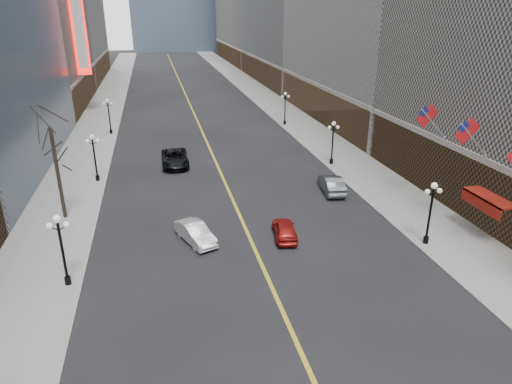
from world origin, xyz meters
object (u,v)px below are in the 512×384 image
streetlamp_east_2 (333,138)px  car_sb_mid (285,229)px  streetlamp_west_3 (109,113)px  car_nb_mid (195,233)px  streetlamp_east_1 (431,207)px  car_sb_far (332,184)px  car_nb_far (175,158)px  streetlamp_west_1 (61,243)px  streetlamp_east_3 (285,105)px  streetlamp_west_2 (94,153)px

streetlamp_east_2 → car_sb_mid: size_ratio=1.17×
streetlamp_east_2 → car_sb_mid: bearing=-122.2°
streetlamp_west_3 → car_nb_mid: (7.95, -32.04, -2.21)m
streetlamp_east_1 → car_sb_far: (-2.80, 10.77, -2.14)m
streetlamp_east_2 → car_nb_far: size_ratio=0.77×
streetlamp_west_1 → car_sb_mid: streetlamp_west_1 is taller
streetlamp_east_2 → streetlamp_east_3: size_ratio=1.00×
streetlamp_west_2 → car_sb_far: (20.80, -7.23, -2.14)m
streetlamp_west_3 → streetlamp_east_2: bearing=-37.3°
streetlamp_west_3 → car_sb_far: size_ratio=0.98×
streetlamp_west_2 → streetlamp_west_3: 18.00m
streetlamp_east_3 → streetlamp_west_2: bearing=-142.7°
streetlamp_west_1 → streetlamp_east_3: bearing=56.8°
streetlamp_east_2 → car_sb_far: bearing=-111.2°
streetlamp_west_1 → streetlamp_west_3: 36.00m
streetlamp_west_2 → streetlamp_west_3: size_ratio=1.00×
streetlamp_west_2 → car_nb_far: size_ratio=0.77×
car_nb_mid → car_sb_far: (12.85, 6.82, 0.07)m
car_sb_mid → car_sb_far: size_ratio=0.84×
car_nb_mid → car_sb_mid: bearing=-28.1°
streetlamp_east_2 → car_nb_mid: bearing=-138.1°
streetlamp_east_3 → streetlamp_west_1: same height
streetlamp_west_2 → car_sb_mid: size_ratio=1.17×
streetlamp_west_1 → car_sb_mid: size_ratio=1.17×
streetlamp_west_2 → car_nb_mid: bearing=-60.5°
streetlamp_east_3 → car_nb_far: (-16.12, -14.63, -2.09)m
streetlamp_west_2 → streetlamp_east_3: bearing=37.3°
streetlamp_east_2 → streetlamp_east_1: bearing=-90.0°
streetlamp_east_1 → streetlamp_west_3: 43.05m
streetlamp_east_1 → streetlamp_east_3: 36.00m
streetlamp_east_2 → car_sb_mid: 17.63m
streetlamp_west_2 → car_nb_far: 8.47m
streetlamp_east_2 → car_sb_far: 8.04m
streetlamp_east_1 → car_nb_mid: bearing=165.8°
streetlamp_east_1 → car_nb_far: streetlamp_east_1 is taller
streetlamp_east_3 → car_nb_mid: size_ratio=1.08×
car_nb_mid → streetlamp_east_1: bearing=-35.5°
streetlamp_west_2 → car_nb_mid: (7.95, -14.04, -2.21)m
streetlamp_east_1 → streetlamp_east_2: 18.00m
streetlamp_west_1 → streetlamp_west_3: (0.00, 36.00, 0.00)m
streetlamp_east_1 → streetlamp_east_2: size_ratio=1.00×
streetlamp_west_3 → car_nb_far: (7.48, -14.63, -2.09)m
streetlamp_east_1 → car_sb_mid: 10.11m
car_sb_mid → car_sb_far: 9.99m
car_sb_far → streetlamp_east_2: bearing=-103.6°
streetlamp_west_3 → car_sb_far: (20.80, -25.23, -2.14)m
streetlamp_east_3 → streetlamp_west_3: bearing=180.0°
car_nb_mid → car_sb_far: car_sb_far is taller
streetlamp_east_3 → car_nb_far: size_ratio=0.77×
streetlamp_west_2 → car_nb_far: bearing=24.2°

